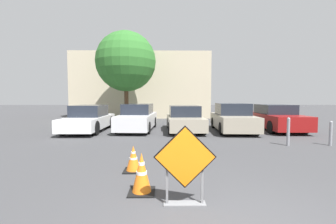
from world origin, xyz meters
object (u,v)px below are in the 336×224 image
traffic_cone_nearest (142,173)px  parked_car_third (184,119)px  bollard_second (331,133)px  traffic_cone_second (133,159)px  bollard_nearest (288,131)px  parked_car_nearest (89,119)px  parked_car_fourth (233,119)px  road_closed_sign (185,164)px  parked_car_fifth (275,118)px  parked_car_second (138,118)px

traffic_cone_nearest → parked_car_third: bearing=79.4°
parked_car_third → bollard_second: parked_car_third is taller
traffic_cone_second → bollard_nearest: bollard_nearest is taller
parked_car_nearest → parked_car_third: 5.27m
bollard_nearest → parked_car_nearest: bearing=156.0°
parked_car_third → parked_car_fourth: (2.64, -0.18, 0.06)m
parked_car_fourth → parked_car_third: bearing=-0.3°
traffic_cone_nearest → bollard_second: bearing=31.8°
traffic_cone_second → bollard_nearest: (5.49, 2.93, 0.26)m
road_closed_sign → parked_car_fifth: (6.01, 9.11, -0.04)m
parked_car_fifth → traffic_cone_nearest: bearing=53.4°
parked_car_nearest → bollard_nearest: (8.90, -3.96, -0.10)m
parked_car_fifth → bollard_nearest: size_ratio=4.36×
traffic_cone_nearest → parked_car_second: (-1.11, 8.50, 0.31)m
traffic_cone_second → parked_car_fourth: size_ratio=0.15×
parked_car_fourth → parked_car_fifth: parked_car_fourth is taller
traffic_cone_second → road_closed_sign: bearing=-58.1°
parked_car_nearest → parked_car_fourth: size_ratio=1.05×
traffic_cone_second → parked_car_fifth: 10.22m
parked_car_fifth → bollard_nearest: (-1.65, -4.37, -0.11)m
road_closed_sign → parked_car_fourth: parked_car_fourth is taller
road_closed_sign → bollard_nearest: road_closed_sign is taller
traffic_cone_nearest → parked_car_second: parked_car_second is taller
traffic_cone_nearest → parked_car_fifth: size_ratio=0.16×
parked_car_second → traffic_cone_second: bearing=99.9°
traffic_cone_second → parked_car_third: size_ratio=0.15×
road_closed_sign → parked_car_nearest: bearing=117.5°
bollard_second → parked_car_third: bearing=142.9°
road_closed_sign → parked_car_third: parked_car_third is taller
traffic_cone_nearest → parked_car_fifth: bearing=51.6°
bollard_second → traffic_cone_second: bearing=-157.6°
road_closed_sign → parked_car_fifth: bearing=56.6°
parked_car_fourth → bollard_second: parked_car_fourth is taller
parked_car_nearest → parked_car_third: (5.27, 0.02, -0.02)m
road_closed_sign → bollard_second: bearing=38.3°
traffic_cone_nearest → parked_car_fifth: parked_car_fifth is taller
traffic_cone_nearest → parked_car_nearest: (-3.74, 8.17, 0.29)m
road_closed_sign → traffic_cone_nearest: size_ratio=1.76×
parked_car_nearest → parked_car_fifth: 10.55m
bollard_nearest → parked_car_fourth: bearing=104.6°
parked_car_second → parked_car_fifth: parked_car_second is taller
traffic_cone_second → parked_car_second: (-0.77, 7.23, 0.37)m
bollard_nearest → parked_car_third: bearing=132.3°
parked_car_second → parked_car_fifth: 7.91m
road_closed_sign → parked_car_nearest: size_ratio=0.30×
parked_car_nearest → road_closed_sign: bearing=117.8°
traffic_cone_nearest → bollard_nearest: bollard_nearest is taller
parked_car_nearest → parked_car_fourth: bearing=179.1°
road_closed_sign → traffic_cone_second: (-1.12, 1.80, -0.41)m
parked_car_fourth → parked_car_second: bearing=-1.8°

